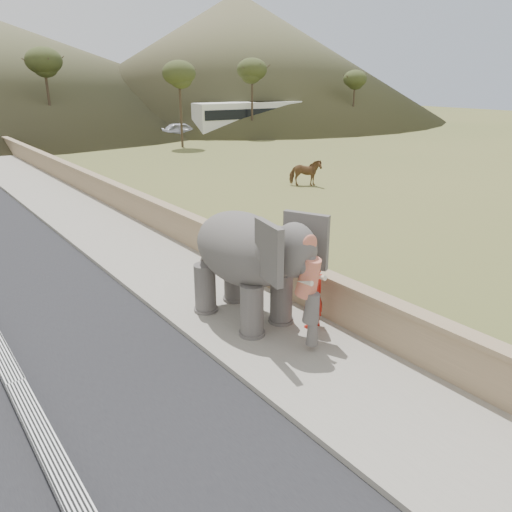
% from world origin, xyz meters
% --- Properties ---
extents(ground, '(160.00, 160.00, 0.00)m').
position_xyz_m(ground, '(0.00, 0.00, 0.00)').
color(ground, olive).
rests_on(ground, ground).
extents(walkway, '(3.00, 120.00, 0.15)m').
position_xyz_m(walkway, '(0.00, 10.00, 0.07)').
color(walkway, '#9E9687').
rests_on(walkway, ground).
extents(parapet, '(0.30, 120.00, 1.10)m').
position_xyz_m(parapet, '(1.65, 10.00, 0.55)').
color(parapet, tan).
rests_on(parapet, ground).
extents(cow, '(1.77, 1.64, 1.41)m').
position_xyz_m(cow, '(11.66, 10.90, 0.70)').
color(cow, brown).
rests_on(cow, ground).
extents(distant_car, '(4.53, 2.81, 1.44)m').
position_xyz_m(distant_car, '(16.96, 33.84, 0.72)').
color(distant_car, '#BBBCC3').
rests_on(distant_car, ground).
extents(bus_white, '(11.21, 3.73, 3.10)m').
position_xyz_m(bus_white, '(23.54, 32.39, 1.55)').
color(bus_white, white).
rests_on(bus_white, ground).
extents(bus_orange, '(11.06, 2.79, 3.10)m').
position_xyz_m(bus_orange, '(29.37, 32.35, 1.55)').
color(bus_orange, gold).
rests_on(bus_orange, ground).
extents(hill_right, '(56.00, 56.00, 16.00)m').
position_xyz_m(hill_right, '(36.00, 52.00, 8.00)').
color(hill_right, brown).
rests_on(hill_right, ground).
extents(elephant_and_man, '(2.36, 3.85, 2.66)m').
position_xyz_m(elephant_and_man, '(0.02, 0.16, 1.47)').
color(elephant_and_man, '#645F5B').
rests_on(elephant_and_man, ground).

